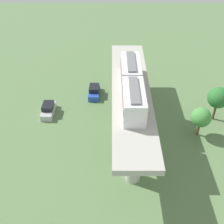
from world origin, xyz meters
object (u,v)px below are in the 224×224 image
at_px(parked_car_blue, 94,92).
at_px(tree_near_viaduct, 218,98).
at_px(train, 131,85).
at_px(parked_car_silver, 48,110).
at_px(tree_mid_lot, 200,117).

distance_m(parked_car_blue, tree_near_viaduct, 20.34).
xyz_separation_m(train, parked_car_silver, (-12.78, 5.12, -7.91)).
bearing_deg(tree_near_viaduct, parked_car_blue, 160.88).
height_order(tree_near_viaduct, tree_mid_lot, tree_near_viaduct).
bearing_deg(parked_car_silver, tree_near_viaduct, -1.33).
bearing_deg(tree_mid_lot, train, -179.79).
relative_size(parked_car_silver, tree_near_viaduct, 0.75).
xyz_separation_m(parked_car_blue, tree_mid_lot, (15.64, -10.26, 2.53)).
bearing_deg(tree_mid_lot, tree_near_viaduct, 47.94).
bearing_deg(train, parked_car_blue, 118.94).
distance_m(train, parked_car_blue, 14.17).
bearing_deg(parked_car_silver, parked_car_blue, 37.87).
xyz_separation_m(train, tree_mid_lot, (9.95, 0.04, -5.38)).
xyz_separation_m(parked_car_silver, tree_mid_lot, (22.73, -5.08, 2.53)).
distance_m(tree_near_viaduct, tree_mid_lot, 5.02).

